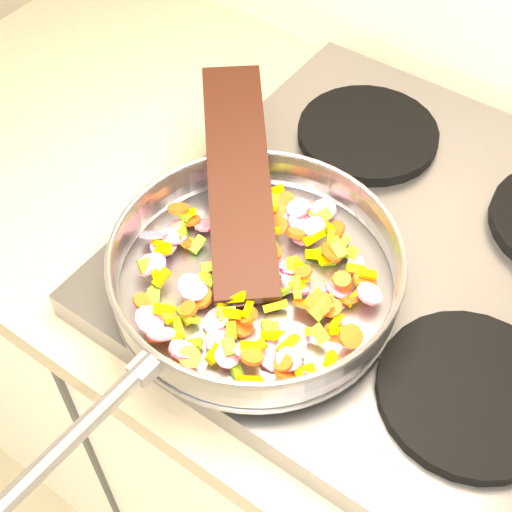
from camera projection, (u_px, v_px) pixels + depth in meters
The scene contains 7 objects.
cooktop at pixel (408, 259), 0.86m from camera, with size 0.60×0.60×0.04m, color #939399.
grate_fl at pixel (246, 266), 0.82m from camera, with size 0.19×0.19×0.02m, color black.
grate_fr at pixel (470, 392), 0.72m from camera, with size 0.19×0.19×0.02m, color black.
grate_bl at pixel (368, 133), 0.96m from camera, with size 0.19×0.19×0.02m, color black.
saute_pan at pixel (255, 269), 0.77m from camera, with size 0.36×0.53×0.06m.
vegetable_heap at pixel (257, 277), 0.78m from camera, with size 0.29×0.29×0.05m.
wooden_spatula at pixel (239, 176), 0.82m from camera, with size 0.31×0.07×0.01m, color black.
Camera 1 is at (-0.54, 1.12, 1.59)m, focal length 50.00 mm.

